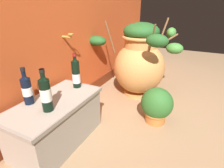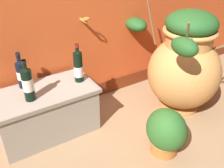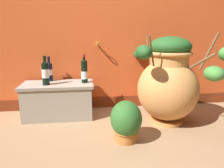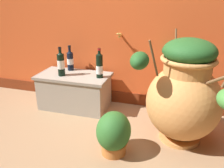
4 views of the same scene
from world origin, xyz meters
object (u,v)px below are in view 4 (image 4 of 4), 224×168
terracotta_urn (185,93)px  wine_bottle_left (99,65)px  potted_shrub (114,133)px  wine_bottle_middle (61,63)px  wine_bottle_right (70,60)px

terracotta_urn → wine_bottle_left: (-0.86, 0.31, 0.08)m
terracotta_urn → potted_shrub: (-0.51, -0.36, -0.26)m
wine_bottle_left → potted_shrub: 0.83m
wine_bottle_middle → terracotta_urn: bearing=-11.2°
terracotta_urn → wine_bottle_middle: (-1.27, 0.25, 0.09)m
terracotta_urn → wine_bottle_middle: 1.30m
terracotta_urn → wine_bottle_right: bearing=160.2°
terracotta_urn → wine_bottle_left: 0.92m
wine_bottle_left → wine_bottle_right: bearing=160.5°
terracotta_urn → wine_bottle_right: terracotta_urn is taller
wine_bottle_left → wine_bottle_right: size_ratio=1.10×
terracotta_urn → potted_shrub: 0.68m
wine_bottle_middle → potted_shrub: 1.04m
wine_bottle_left → wine_bottle_right: 0.43m
wine_bottle_right → potted_shrub: bearing=-47.3°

